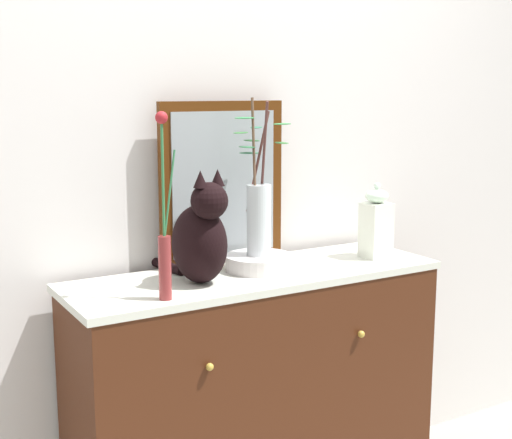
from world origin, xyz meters
TOP-DOWN VIEW (x-y plane):
  - wall_back at (0.00, 0.28)m, footprint 4.40×0.08m
  - sideboard at (0.00, -0.00)m, footprint 1.29×0.43m
  - mirror_leaning at (-0.03, 0.18)m, footprint 0.47×0.03m
  - cat_sitting at (-0.22, -0.03)m, footprint 0.19×0.41m
  - vase_slim_green at (-0.39, -0.14)m, footprint 0.06×0.04m
  - bowl_porcelain at (0.02, 0.02)m, footprint 0.23×0.23m
  - vase_glass_clear at (0.02, 0.02)m, footprint 0.21×0.16m
  - jar_lidded_porcelain at (0.49, -0.03)m, footprint 0.09×0.09m

SIDE VIEW (x-z plane):
  - sideboard at x=0.00m, z-range 0.00..0.93m
  - bowl_porcelain at x=0.02m, z-range 0.93..0.98m
  - jar_lidded_porcelain at x=0.49m, z-range 0.92..1.19m
  - cat_sitting at x=-0.22m, z-range 0.90..1.26m
  - vase_slim_green at x=-0.39m, z-range 0.83..1.38m
  - vase_glass_clear at x=0.02m, z-range 0.87..1.40m
  - mirror_leaning at x=-0.03m, z-range 0.93..1.50m
  - wall_back at x=0.00m, z-range 0.00..2.60m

